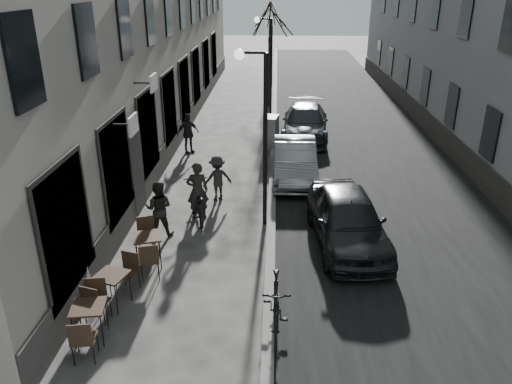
# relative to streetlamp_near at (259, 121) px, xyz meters

# --- Properties ---
(ground) EXTENTS (120.00, 120.00, 0.00)m
(ground) POSITION_rel_streetlamp_near_xyz_m (0.17, -6.00, -3.16)
(ground) COLOR #3C3936
(ground) RESTS_ON ground
(road) EXTENTS (7.30, 60.00, 0.00)m
(road) POSITION_rel_streetlamp_near_xyz_m (4.02, 10.00, -3.16)
(road) COLOR black
(road) RESTS_ON ground
(kerb) EXTENTS (0.25, 60.00, 0.12)m
(kerb) POSITION_rel_streetlamp_near_xyz_m (0.37, 10.00, -3.10)
(kerb) COLOR slate
(kerb) RESTS_ON ground
(streetlamp_near) EXTENTS (0.90, 0.28, 5.09)m
(streetlamp_near) POSITION_rel_streetlamp_near_xyz_m (0.00, 0.00, 0.00)
(streetlamp_near) COLOR black
(streetlamp_near) RESTS_ON ground
(streetlamp_far) EXTENTS (0.90, 0.28, 5.09)m
(streetlamp_far) POSITION_rel_streetlamp_near_xyz_m (0.00, 12.00, 0.00)
(streetlamp_far) COLOR black
(streetlamp_far) RESTS_ON ground
(tree_near) EXTENTS (2.40, 2.40, 5.70)m
(tree_near) POSITION_rel_streetlamp_near_xyz_m (0.07, 15.00, 1.50)
(tree_near) COLOR black
(tree_near) RESTS_ON ground
(tree_far) EXTENTS (2.40, 2.40, 5.70)m
(tree_far) POSITION_rel_streetlamp_near_xyz_m (0.07, 21.00, 1.50)
(tree_far) COLOR black
(tree_far) RESTS_ON ground
(bistro_set_a) EXTENTS (0.74, 1.65, 0.95)m
(bistro_set_a) POSITION_rel_streetlamp_near_xyz_m (-3.21, -5.34, -2.67)
(bistro_set_a) COLOR black
(bistro_set_a) RESTS_ON ground
(bistro_set_b) EXTENTS (0.89, 1.65, 0.94)m
(bistro_set_b) POSITION_rel_streetlamp_near_xyz_m (-3.11, -4.19, -2.67)
(bistro_set_b) COLOR black
(bistro_set_b) RESTS_ON ground
(bistro_set_c) EXTENTS (0.92, 1.73, 0.99)m
(bistro_set_c) POSITION_rel_streetlamp_near_xyz_m (-2.73, -2.45, -2.65)
(bistro_set_c) COLOR black
(bistro_set_c) RESTS_ON ground
(sign_board) EXTENTS (0.62, 0.74, 1.15)m
(sign_board) POSITION_rel_streetlamp_near_xyz_m (-3.85, -4.17, -2.69)
(sign_board) COLOR black
(sign_board) RESTS_ON ground
(utility_cabinet) EXTENTS (0.66, 1.00, 1.38)m
(utility_cabinet) POSITION_rel_streetlamp_near_xyz_m (0.27, 7.36, -2.47)
(utility_cabinet) COLOR slate
(utility_cabinet) RESTS_ON ground
(bicycle) EXTENTS (1.22, 2.22, 1.11)m
(bicycle) POSITION_rel_streetlamp_near_xyz_m (-1.86, 0.32, -2.61)
(bicycle) COLOR black
(bicycle) RESTS_ON ground
(cyclist_rider) EXTENTS (0.75, 0.58, 1.81)m
(cyclist_rider) POSITION_rel_streetlamp_near_xyz_m (-1.86, 0.32, -2.25)
(cyclist_rider) COLOR black
(cyclist_rider) RESTS_ON ground
(pedestrian_near) EXTENTS (0.81, 0.64, 1.62)m
(pedestrian_near) POSITION_rel_streetlamp_near_xyz_m (-2.80, -0.77, -2.35)
(pedestrian_near) COLOR black
(pedestrian_near) RESTS_ON ground
(pedestrian_mid) EXTENTS (1.12, 0.90, 1.51)m
(pedestrian_mid) POSITION_rel_streetlamp_near_xyz_m (-1.43, 1.77, -2.40)
(pedestrian_mid) COLOR #292524
(pedestrian_mid) RESTS_ON ground
(pedestrian_far) EXTENTS (1.04, 0.90, 1.68)m
(pedestrian_far) POSITION_rel_streetlamp_near_xyz_m (-3.20, 6.56, -2.32)
(pedestrian_far) COLOR black
(pedestrian_far) RESTS_ON ground
(car_near) EXTENTS (2.19, 4.60, 1.52)m
(car_near) POSITION_rel_streetlamp_near_xyz_m (2.45, -1.13, -2.40)
(car_near) COLOR black
(car_near) RESTS_ON ground
(car_mid) EXTENTS (1.50, 4.30, 1.41)m
(car_mid) POSITION_rel_streetlamp_near_xyz_m (1.17, 3.75, -2.45)
(car_mid) COLOR #92949A
(car_mid) RESTS_ON ground
(car_far) EXTENTS (2.36, 5.12, 1.45)m
(car_far) POSITION_rel_streetlamp_near_xyz_m (1.81, 8.89, -2.44)
(car_far) COLOR #313439
(car_far) RESTS_ON ground
(moped) EXTENTS (0.58, 1.98, 1.18)m
(moped) POSITION_rel_streetlamp_near_xyz_m (0.52, -4.85, -2.57)
(moped) COLOR black
(moped) RESTS_ON ground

